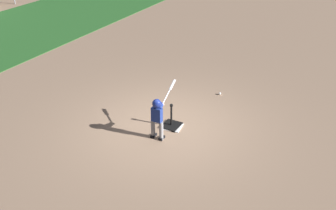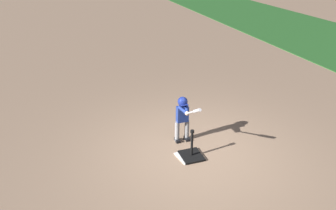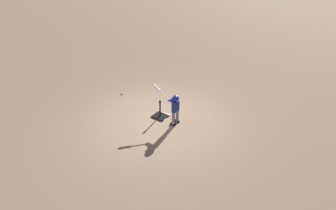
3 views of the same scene
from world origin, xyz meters
name	(u,v)px [view 3 (image 3 of 3)]	position (x,y,z in m)	size (l,w,h in m)	color
ground_plane	(159,119)	(0.00, 0.00, 0.00)	(90.00, 90.00, 0.00)	#93755B
home_plate	(162,116)	(0.05, -0.20, 0.01)	(0.44, 0.44, 0.02)	white
batting_tee	(160,115)	(0.08, -0.15, 0.07)	(0.47, 0.43, 0.61)	black
batter_child	(174,106)	(-0.52, -0.11, 0.66)	(1.00, 0.32, 1.19)	gray
baseball	(122,93)	(2.29, -0.59, 0.04)	(0.07, 0.07, 0.07)	white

